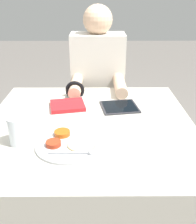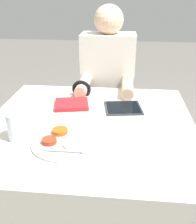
# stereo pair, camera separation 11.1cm
# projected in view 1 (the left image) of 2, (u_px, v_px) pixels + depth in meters

# --- Properties ---
(dining_table) EXTENTS (0.96, 0.94, 0.73)m
(dining_table) POSITION_uv_depth(u_px,v_px,m) (90.00, 184.00, 1.37)
(dining_table) COLOR beige
(dining_table) RESTS_ON ground_plane
(thali_tray) EXTENTS (0.27, 0.27, 0.03)m
(thali_tray) POSITION_uv_depth(u_px,v_px,m) (69.00, 143.00, 1.04)
(thali_tray) COLOR #B7BABF
(thali_tray) RESTS_ON dining_table
(red_notebook) EXTENTS (0.20, 0.18, 0.02)m
(red_notebook) POSITION_uv_depth(u_px,v_px,m) (68.00, 106.00, 1.37)
(red_notebook) COLOR silver
(red_notebook) RESTS_ON dining_table
(tablet_device) EXTENTS (0.21, 0.19, 0.01)m
(tablet_device) POSITION_uv_depth(u_px,v_px,m) (120.00, 107.00, 1.36)
(tablet_device) COLOR #28282D
(tablet_device) RESTS_ON dining_table
(person_diner) EXTENTS (0.36, 0.48, 1.20)m
(person_diner) POSITION_uv_depth(u_px,v_px,m) (98.00, 100.00, 1.85)
(person_diner) COLOR black
(person_diner) RESTS_ON ground_plane
(drinking_glass) EXTENTS (0.08, 0.08, 0.12)m
(drinking_glass) POSITION_uv_depth(u_px,v_px,m) (18.00, 130.00, 1.03)
(drinking_glass) COLOR silver
(drinking_glass) RESTS_ON dining_table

